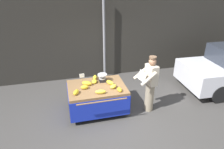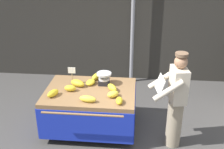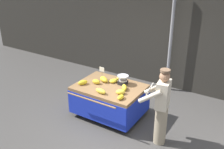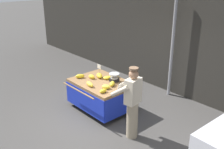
# 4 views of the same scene
# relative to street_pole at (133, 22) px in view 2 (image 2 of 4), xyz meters

# --- Properties ---
(back_wall) EXTENTS (16.00, 0.24, 3.55)m
(back_wall) POSITION_rel_street_pole_xyz_m (-0.11, 0.32, 0.20)
(back_wall) COLOR #2D2B26
(back_wall) RESTS_ON ground
(street_pole) EXTENTS (0.09, 0.09, 3.15)m
(street_pole) POSITION_rel_street_pole_xyz_m (0.00, 0.00, 0.00)
(street_pole) COLOR gray
(street_pole) RESTS_ON ground
(banana_cart) EXTENTS (1.66, 1.41, 0.82)m
(banana_cart) POSITION_rel_street_pole_xyz_m (-0.70, -2.15, -0.96)
(banana_cart) COLOR olive
(banana_cart) RESTS_ON ground
(weighing_scale) EXTENTS (0.28, 0.28, 0.24)m
(weighing_scale) POSITION_rel_street_pole_xyz_m (-0.47, -1.88, -0.64)
(weighing_scale) COLOR black
(weighing_scale) RESTS_ON banana_cart
(price_sign) EXTENTS (0.14, 0.01, 0.34)m
(price_sign) POSITION_rel_street_pole_xyz_m (-1.07, -1.92, -0.51)
(price_sign) COLOR #997A51
(price_sign) RESTS_ON banana_cart
(banana_bunch_0) EXTENTS (0.24, 0.28, 0.11)m
(banana_bunch_0) POSITION_rel_street_pole_xyz_m (-0.30, -2.11, -0.70)
(banana_bunch_0) COLOR yellow
(banana_bunch_0) RESTS_ON banana_cart
(banana_bunch_1) EXTENTS (0.12, 0.22, 0.10)m
(banana_bunch_1) POSITION_rel_street_pole_xyz_m (-0.14, -2.56, -0.71)
(banana_bunch_1) COLOR gold
(banana_bunch_1) RESTS_ON banana_cart
(banana_bunch_2) EXTENTS (0.22, 0.28, 0.11)m
(banana_bunch_2) POSITION_rel_street_pole_xyz_m (-1.30, -2.43, -0.70)
(banana_bunch_2) COLOR gold
(banana_bunch_2) RESTS_ON banana_cart
(banana_bunch_3) EXTENTS (0.21, 0.14, 0.12)m
(banana_bunch_3) POSITION_rel_street_pole_xyz_m (-1.05, -2.21, -0.70)
(banana_bunch_3) COLOR gold
(banana_bunch_3) RESTS_ON banana_cart
(banana_bunch_4) EXTENTS (0.22, 0.27, 0.09)m
(banana_bunch_4) POSITION_rel_street_pole_xyz_m (-0.72, -1.91, -0.71)
(banana_bunch_4) COLOR yellow
(banana_bunch_4) RESTS_ON banana_cart
(banana_bunch_5) EXTENTS (0.33, 0.27, 0.13)m
(banana_bunch_5) POSITION_rel_street_pole_xyz_m (-0.95, -2.01, -0.69)
(banana_bunch_5) COLOR gold
(banana_bunch_5) RESTS_ON banana_cart
(banana_bunch_6) EXTENTS (0.26, 0.25, 0.11)m
(banana_bunch_6) POSITION_rel_street_pole_xyz_m (-0.26, -2.36, -0.70)
(banana_bunch_6) COLOR yellow
(banana_bunch_6) RESTS_ON banana_cart
(banana_bunch_7) EXTENTS (0.18, 0.26, 0.11)m
(banana_bunch_7) POSITION_rel_street_pole_xyz_m (-0.66, -1.67, -0.70)
(banana_bunch_7) COLOR yellow
(banana_bunch_7) RESTS_ON banana_cart
(banana_bunch_8) EXTENTS (0.30, 0.15, 0.11)m
(banana_bunch_8) POSITION_rel_street_pole_xyz_m (-0.66, -2.57, -0.70)
(banana_bunch_8) COLOR yellow
(banana_bunch_8) RESTS_ON banana_cart
(vendor_person) EXTENTS (0.63, 0.57, 1.71)m
(vendor_person) POSITION_rel_street_pole_xyz_m (0.79, -2.49, -0.70)
(vendor_person) COLOR gray
(vendor_person) RESTS_ON ground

